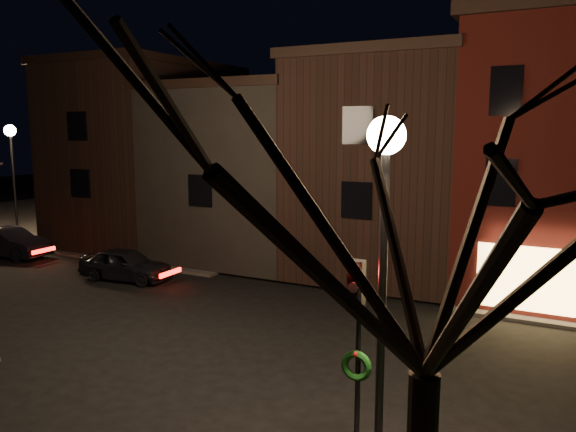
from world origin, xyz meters
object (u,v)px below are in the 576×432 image
at_px(traffic_signal, 357,335).
at_px(street_lamp_near, 384,207).
at_px(parked_car_a, 126,264).
at_px(bare_tree_right, 433,153).
at_px(parked_car_b, 8,243).
at_px(street_lamp_far, 12,151).

bearing_deg(traffic_signal, street_lamp_near, -39.37).
bearing_deg(parked_car_a, bare_tree_right, -133.42).
distance_m(bare_tree_right, parked_car_b, 27.27).
bearing_deg(traffic_signal, parked_car_a, 147.77).
distance_m(street_lamp_far, traffic_signal, 27.35).
relative_size(traffic_signal, parked_car_a, 1.00).
height_order(bare_tree_right, parked_car_a, bare_tree_right).
distance_m(traffic_signal, bare_tree_right, 4.87).
xyz_separation_m(street_lamp_near, traffic_signal, (-0.60, 0.49, -2.37)).
xyz_separation_m(traffic_signal, parked_car_a, (-13.58, 8.56, -2.12)).
relative_size(bare_tree_right, parked_car_b, 1.88).
height_order(bare_tree_right, parked_car_b, bare_tree_right).
relative_size(street_lamp_far, parked_car_a, 1.61).
bearing_deg(parked_car_b, traffic_signal, -118.07).
bearing_deg(street_lamp_near, traffic_signal, 140.63).
xyz_separation_m(traffic_signal, parked_car_b, (-21.93, 9.13, -2.06)).
xyz_separation_m(street_lamp_near, bare_tree_right, (1.30, -2.50, 0.97)).
bearing_deg(street_lamp_far, street_lamp_near, -25.83).
xyz_separation_m(bare_tree_right, parked_car_a, (-15.48, 11.55, -5.46)).
xyz_separation_m(street_lamp_near, parked_car_a, (-14.18, 9.05, -4.49)).
distance_m(street_lamp_near, parked_car_a, 17.41).
xyz_separation_m(street_lamp_far, traffic_signal, (24.60, -11.71, -2.37)).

